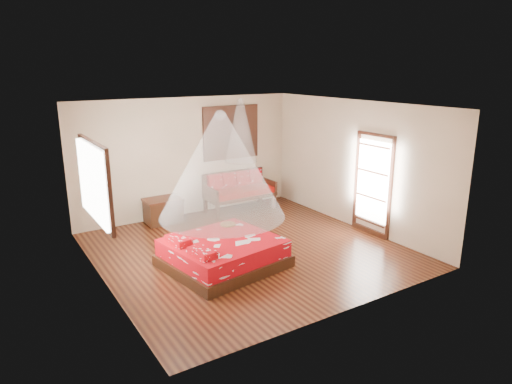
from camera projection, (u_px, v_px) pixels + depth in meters
room at (248, 181)px, 8.59m from camera, size 5.54×5.54×2.84m
bed at (222, 253)px, 8.16m from camera, size 2.16×2.01×0.63m
daybed at (239, 189)px, 11.37m from camera, size 1.73×0.77×0.94m
storage_chest at (163, 210)px, 10.47m from camera, size 0.83×0.61×0.57m
shutter_panel at (231, 132)px, 11.27m from camera, size 1.52×0.06×1.32m
window_left at (96, 182)px, 7.27m from camera, size 0.10×1.74×1.34m
glazed_door at (373, 185)px, 9.59m from camera, size 0.08×1.02×2.16m
wine_tray at (228, 222)px, 8.85m from camera, size 0.30×0.30×0.24m
mosquito_net_main at (221, 166)px, 7.75m from camera, size 2.20×2.20×1.80m
mosquito_net_daybed at (241, 131)px, 10.87m from camera, size 0.78×0.78×1.50m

